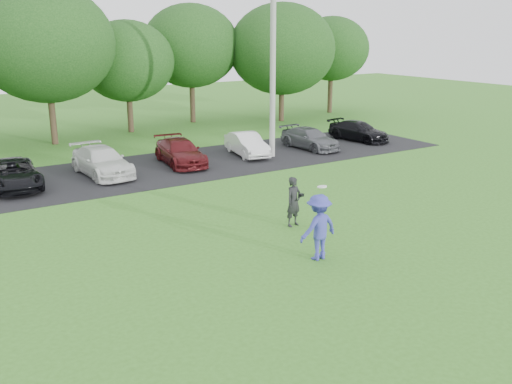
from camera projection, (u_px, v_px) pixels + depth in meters
ground at (324, 267)px, 15.62m from camera, size 100.00×100.00×0.00m
parking_lot at (146, 170)px, 26.18m from camera, size 32.00×6.50×0.03m
utility_pole at (273, 64)px, 27.69m from camera, size 0.28×0.28×9.21m
frisbee_player at (319, 227)px, 15.96m from camera, size 1.27×0.79×2.13m
camera_bystander at (294, 202)px, 18.69m from camera, size 0.68×0.52×1.66m
parked_cars at (153, 156)px, 26.34m from camera, size 28.17×4.42×1.22m
tree_row at (103, 52)px, 33.52m from camera, size 42.39×9.85×8.64m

